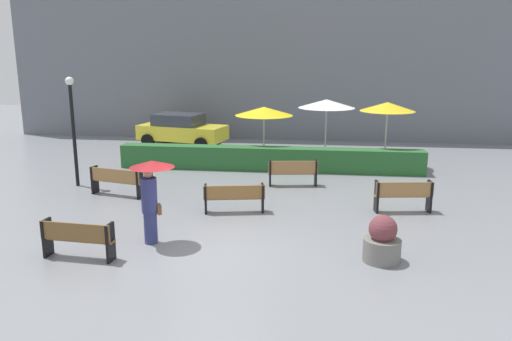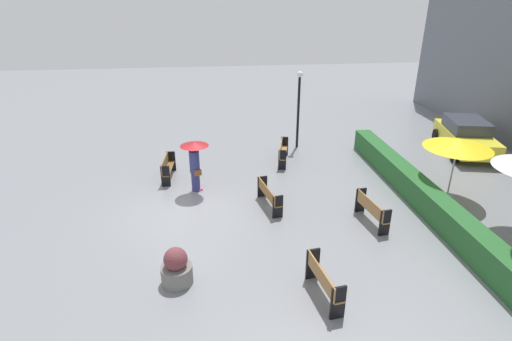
{
  "view_description": "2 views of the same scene",
  "coord_description": "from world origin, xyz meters",
  "px_view_note": "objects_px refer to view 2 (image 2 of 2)",
  "views": [
    {
      "loc": [
        2.42,
        -10.95,
        4.58
      ],
      "look_at": [
        0.5,
        4.14,
        0.99
      ],
      "focal_mm": 35.86,
      "sensor_mm": 36.0,
      "label": 1
    },
    {
      "loc": [
        12.72,
        0.96,
        7.11
      ],
      "look_at": [
        -0.74,
        2.59,
        1.1
      ],
      "focal_mm": 28.49,
      "sensor_mm": 36.0,
      "label": 2
    }
  ],
  "objects_px": {
    "planter_pot": "(176,268)",
    "parked_car": "(466,135)",
    "bench_far_left": "(283,151)",
    "pedestrian_with_umbrella": "(195,158)",
    "bench_far_right": "(323,279)",
    "lamp_post": "(299,102)",
    "bench_near_left": "(167,167)",
    "patio_umbrella_yellow": "(458,144)",
    "bench_mid_center": "(269,194)",
    "bench_back_row": "(371,209)"
  },
  "relations": [
    {
      "from": "bench_far_left",
      "to": "lamp_post",
      "type": "xyz_separation_m",
      "value": [
        -1.84,
        1.06,
        1.75
      ]
    },
    {
      "from": "lamp_post",
      "to": "bench_mid_center",
      "type": "bearing_deg",
      "value": -21.37
    },
    {
      "from": "bench_far_left",
      "to": "planter_pot",
      "type": "relative_size",
      "value": 1.75
    },
    {
      "from": "pedestrian_with_umbrella",
      "to": "bench_far_left",
      "type": "bearing_deg",
      "value": 122.98
    },
    {
      "from": "planter_pot",
      "to": "bench_near_left",
      "type": "bearing_deg",
      "value": -173.68
    },
    {
      "from": "bench_far_left",
      "to": "patio_umbrella_yellow",
      "type": "bearing_deg",
      "value": 53.18
    },
    {
      "from": "planter_pot",
      "to": "bench_far_right",
      "type": "bearing_deg",
      "value": 74.72
    },
    {
      "from": "bench_back_row",
      "to": "bench_far_right",
      "type": "relative_size",
      "value": 1.02
    },
    {
      "from": "lamp_post",
      "to": "parked_car",
      "type": "xyz_separation_m",
      "value": [
        1.57,
        7.84,
        -1.48
      ]
    },
    {
      "from": "bench_near_left",
      "to": "patio_umbrella_yellow",
      "type": "relative_size",
      "value": 0.71
    },
    {
      "from": "bench_far_left",
      "to": "parked_car",
      "type": "xyz_separation_m",
      "value": [
        -0.27,
        8.91,
        0.27
      ]
    },
    {
      "from": "planter_pot",
      "to": "parked_car",
      "type": "bearing_deg",
      "value": 121.76
    },
    {
      "from": "bench_back_row",
      "to": "patio_umbrella_yellow",
      "type": "xyz_separation_m",
      "value": [
        -1.41,
        3.58,
        1.63
      ]
    },
    {
      "from": "parked_car",
      "to": "patio_umbrella_yellow",
      "type": "bearing_deg",
      "value": -37.3
    },
    {
      "from": "bench_mid_center",
      "to": "bench_near_left",
      "type": "bearing_deg",
      "value": -127.7
    },
    {
      "from": "pedestrian_with_umbrella",
      "to": "planter_pot",
      "type": "bearing_deg",
      "value": -4.64
    },
    {
      "from": "bench_near_left",
      "to": "pedestrian_with_umbrella",
      "type": "relative_size",
      "value": 0.83
    },
    {
      "from": "bench_near_left",
      "to": "bench_mid_center",
      "type": "distance_m",
      "value": 4.76
    },
    {
      "from": "bench_back_row",
      "to": "bench_far_right",
      "type": "height_order",
      "value": "bench_far_right"
    },
    {
      "from": "bench_far_right",
      "to": "bench_near_left",
      "type": "bearing_deg",
      "value": -150.29
    },
    {
      "from": "patio_umbrella_yellow",
      "to": "planter_pot",
      "type": "bearing_deg",
      "value": -69.17
    },
    {
      "from": "bench_far_right",
      "to": "pedestrian_with_umbrella",
      "type": "xyz_separation_m",
      "value": [
        -6.4,
        -3.23,
        0.83
      ]
    },
    {
      "from": "parked_car",
      "to": "bench_far_left",
      "type": "bearing_deg",
      "value": -88.24
    },
    {
      "from": "bench_near_left",
      "to": "lamp_post",
      "type": "distance_m",
      "value": 6.99
    },
    {
      "from": "bench_near_left",
      "to": "planter_pot",
      "type": "relative_size",
      "value": 1.59
    },
    {
      "from": "bench_far_right",
      "to": "planter_pot",
      "type": "relative_size",
      "value": 1.58
    },
    {
      "from": "bench_far_left",
      "to": "parked_car",
      "type": "distance_m",
      "value": 8.92
    },
    {
      "from": "pedestrian_with_umbrella",
      "to": "parked_car",
      "type": "height_order",
      "value": "pedestrian_with_umbrella"
    },
    {
      "from": "bench_near_left",
      "to": "parked_car",
      "type": "distance_m",
      "value": 13.99
    },
    {
      "from": "bench_far_left",
      "to": "pedestrian_with_umbrella",
      "type": "xyz_separation_m",
      "value": [
        2.48,
        -3.82,
        0.83
      ]
    },
    {
      "from": "lamp_post",
      "to": "parked_car",
      "type": "distance_m",
      "value": 8.13
    },
    {
      "from": "bench_far_left",
      "to": "parked_car",
      "type": "relative_size",
      "value": 0.42
    },
    {
      "from": "bench_near_left",
      "to": "bench_mid_center",
      "type": "height_order",
      "value": "bench_near_left"
    },
    {
      "from": "bench_mid_center",
      "to": "parked_car",
      "type": "height_order",
      "value": "parked_car"
    },
    {
      "from": "pedestrian_with_umbrella",
      "to": "parked_car",
      "type": "bearing_deg",
      "value": 102.21
    },
    {
      "from": "bench_mid_center",
      "to": "parked_car",
      "type": "relative_size",
      "value": 0.4
    },
    {
      "from": "pedestrian_with_umbrella",
      "to": "bench_far_right",
      "type": "bearing_deg",
      "value": 26.8
    },
    {
      "from": "bench_back_row",
      "to": "patio_umbrella_yellow",
      "type": "bearing_deg",
      "value": 111.5
    },
    {
      "from": "bench_near_left",
      "to": "bench_far_left",
      "type": "height_order",
      "value": "bench_far_left"
    },
    {
      "from": "planter_pot",
      "to": "patio_umbrella_yellow",
      "type": "xyz_separation_m",
      "value": [
        -3.73,
        9.8,
        1.69
      ]
    },
    {
      "from": "patio_umbrella_yellow",
      "to": "bench_far_left",
      "type": "bearing_deg",
      "value": -126.82
    },
    {
      "from": "lamp_post",
      "to": "patio_umbrella_yellow",
      "type": "relative_size",
      "value": 1.57
    },
    {
      "from": "bench_far_left",
      "to": "pedestrian_with_umbrella",
      "type": "bearing_deg",
      "value": -57.02
    },
    {
      "from": "patio_umbrella_yellow",
      "to": "lamp_post",
      "type": "bearing_deg",
      "value": -143.24
    },
    {
      "from": "bench_far_left",
      "to": "bench_mid_center",
      "type": "xyz_separation_m",
      "value": [
        4.05,
        -1.24,
        -0.05
      ]
    },
    {
      "from": "planter_pot",
      "to": "lamp_post",
      "type": "distance_m",
      "value": 11.23
    },
    {
      "from": "planter_pot",
      "to": "patio_umbrella_yellow",
      "type": "height_order",
      "value": "patio_umbrella_yellow"
    },
    {
      "from": "bench_mid_center",
      "to": "lamp_post",
      "type": "xyz_separation_m",
      "value": [
        -5.89,
        2.3,
        1.81
      ]
    },
    {
      "from": "planter_pot",
      "to": "parked_car",
      "type": "distance_m",
      "value": 15.49
    },
    {
      "from": "bench_mid_center",
      "to": "parked_car",
      "type": "distance_m",
      "value": 11.03
    }
  ]
}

